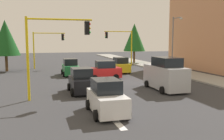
% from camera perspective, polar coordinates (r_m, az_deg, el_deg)
% --- Properties ---
extents(ground_plane, '(120.00, 120.00, 0.00)m').
position_cam_1_polar(ground_plane, '(25.42, -0.50, -2.69)').
color(ground_plane, '#353538').
extents(sidewalk_kerb, '(80.00, 4.00, 0.15)m').
position_cam_1_polar(sidewalk_kerb, '(34.10, 14.43, -0.33)').
color(sidewalk_kerb, gray).
rests_on(sidewalk_kerb, ground).
extents(lane_arrow_near, '(2.40, 1.10, 1.10)m').
position_cam_1_polar(lane_arrow_near, '(13.83, 0.27, -10.88)').
color(lane_arrow_near, silver).
rests_on(lane_arrow_near, ground).
extents(traffic_signal_near_right, '(0.36, 4.59, 5.78)m').
position_cam_1_polar(traffic_signal_near_right, '(18.19, -12.98, 6.25)').
color(traffic_signal_near_right, yellow).
rests_on(traffic_signal_near_right, ground).
extents(traffic_signal_far_left, '(0.36, 4.59, 5.64)m').
position_cam_1_polar(traffic_signal_far_left, '(40.12, 2.01, 6.54)').
color(traffic_signal_far_left, yellow).
rests_on(traffic_signal_far_left, ground).
extents(traffic_signal_far_right, '(0.36, 4.59, 5.31)m').
position_cam_1_polar(traffic_signal_far_right, '(38.18, -14.49, 5.98)').
color(traffic_signal_far_right, yellow).
rests_on(traffic_signal_far_right, ground).
extents(street_lamp_curbside, '(2.15, 0.28, 7.00)m').
position_cam_1_polar(street_lamp_curbside, '(32.00, 13.90, 6.89)').
color(street_lamp_curbside, slate).
rests_on(street_lamp_curbside, ground).
extents(tree_opposite_side, '(3.74, 3.74, 6.80)m').
position_cam_1_polar(tree_opposite_side, '(36.42, -22.94, 6.69)').
color(tree_opposite_side, brown).
rests_on(tree_opposite_side, ground).
extents(tree_roadside_far, '(3.86, 3.86, 7.03)m').
position_cam_1_polar(tree_roadside_far, '(45.17, 5.07, 7.33)').
color(tree_roadside_far, brown).
rests_on(tree_roadside_far, ground).
extents(delivery_van_silver, '(4.80, 2.22, 2.77)m').
position_cam_1_polar(delivery_van_silver, '(21.73, 11.93, -1.06)').
color(delivery_van_silver, '#B2B5BA').
rests_on(delivery_van_silver, ground).
extents(car_black, '(3.64, 2.07, 1.98)m').
position_cam_1_polar(car_black, '(20.37, -6.82, -2.58)').
color(car_black, black).
rests_on(car_black, ground).
extents(car_red, '(1.97, 3.71, 1.98)m').
position_cam_1_polar(car_red, '(27.18, -1.86, -0.17)').
color(car_red, red).
rests_on(car_red, ground).
extents(car_white, '(3.67, 1.97, 1.98)m').
position_cam_1_polar(car_white, '(14.53, -1.22, -6.37)').
color(car_white, white).
rests_on(car_white, ground).
extents(car_yellow, '(3.60, 2.04, 1.98)m').
position_cam_1_polar(car_yellow, '(32.53, 1.87, 0.99)').
color(car_yellow, yellow).
rests_on(car_yellow, ground).
extents(car_green, '(3.79, 2.02, 1.98)m').
position_cam_1_polar(car_green, '(30.46, -9.37, 0.51)').
color(car_green, '#1E7238').
rests_on(car_green, ground).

